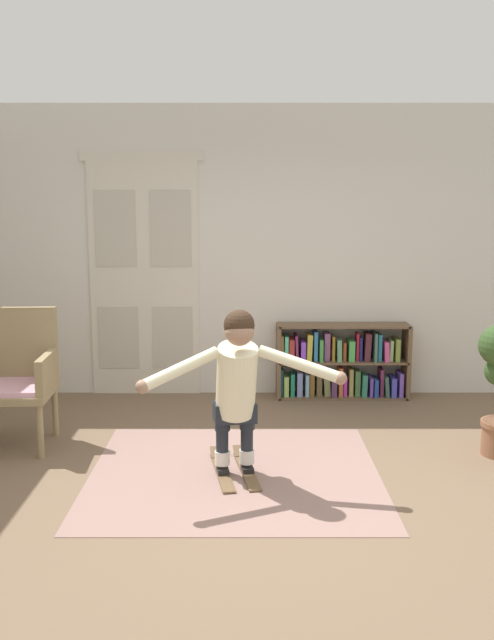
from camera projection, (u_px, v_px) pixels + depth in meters
name	position (u px, v px, depth m)	size (l,w,h in m)	color
ground_plane	(257.00, 494.00, 4.74)	(7.20, 7.20, 0.00)	brown
back_wall	(254.00, 252.00, 7.06)	(6.00, 0.10, 2.90)	beige
double_door	(147.00, 275.00, 7.04)	(1.22, 0.05, 2.45)	beige
rug	(237.00, 473.00, 5.09)	(2.09, 1.98, 0.01)	gray
bookshelf	(343.00, 364.00, 7.03)	(1.33, 0.30, 0.75)	brown
wicker_chair	(19.00, 374.00, 5.64)	(0.63, 0.63, 1.10)	#937F58
skis_pair	(237.00, 469.00, 5.12)	(0.39, 0.79, 0.07)	brown
person_skier	(240.00, 380.00, 4.85)	(1.40, 0.70, 1.17)	white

